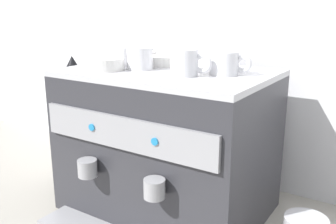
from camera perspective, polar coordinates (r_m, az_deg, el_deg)
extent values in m
plane|color=#9E998E|center=(1.31, 0.00, -13.96)|extent=(4.00, 4.00, 0.00)
cube|color=silver|center=(1.43, 7.33, 11.98)|extent=(2.80, 0.03, 1.12)
cube|color=#2D2D33|center=(1.22, 0.00, -4.83)|extent=(0.62, 0.43, 0.44)
cube|color=#B7B7BC|center=(1.16, 0.00, 5.92)|extent=(0.62, 0.43, 0.02)
cube|color=#939399|center=(1.02, -6.76, -3.21)|extent=(0.57, 0.01, 0.09)
cylinder|color=#1E7AB7|center=(1.08, -11.41, -2.28)|extent=(0.02, 0.01, 0.02)
cylinder|color=#1E7AB7|center=(0.95, -1.99, -4.47)|extent=(0.02, 0.01, 0.02)
cylinder|color=#939399|center=(1.12, -12.04, -8.26)|extent=(0.06, 0.06, 0.05)
cylinder|color=#939399|center=(0.98, -2.06, -11.45)|extent=(0.06, 0.06, 0.05)
cylinder|color=white|center=(1.26, -6.50, 8.36)|extent=(0.07, 0.07, 0.06)
torus|color=white|center=(1.30, -5.66, 8.59)|extent=(0.02, 0.05, 0.05)
cylinder|color=white|center=(1.08, 8.44, 7.28)|extent=(0.08, 0.08, 0.07)
torus|color=white|center=(1.07, 11.19, 7.10)|extent=(0.05, 0.03, 0.05)
cylinder|color=white|center=(1.17, -4.25, 8.04)|extent=(0.08, 0.08, 0.07)
torus|color=white|center=(1.22, -3.64, 8.34)|extent=(0.03, 0.05, 0.05)
cylinder|color=white|center=(1.05, 2.45, 7.45)|extent=(0.08, 0.08, 0.07)
torus|color=white|center=(1.04, 5.18, 7.30)|extent=(0.06, 0.03, 0.05)
cylinder|color=white|center=(1.17, -9.44, 7.13)|extent=(0.12, 0.12, 0.04)
cylinder|color=white|center=(1.17, -9.41, 6.49)|extent=(0.06, 0.06, 0.01)
cylinder|color=white|center=(1.25, -1.01, 7.73)|extent=(0.10, 0.10, 0.03)
cylinder|color=white|center=(1.25, -1.01, 7.19)|extent=(0.06, 0.06, 0.01)
cylinder|color=white|center=(1.20, 5.98, 7.61)|extent=(0.13, 0.13, 0.04)
cylinder|color=white|center=(1.20, 5.96, 6.85)|extent=(0.07, 0.07, 0.01)
cylinder|color=white|center=(1.37, -4.30, 8.42)|extent=(0.12, 0.12, 0.04)
cylinder|color=white|center=(1.37, -4.29, 7.87)|extent=(0.06, 0.06, 0.01)
cylinder|color=#939399|center=(1.53, -13.59, -2.74)|extent=(0.14, 0.14, 0.35)
cone|color=black|center=(1.48, -14.16, 5.98)|extent=(0.13, 0.13, 0.12)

